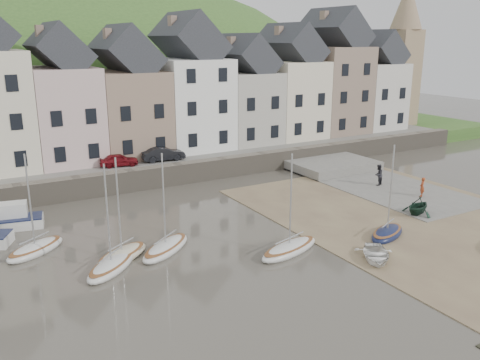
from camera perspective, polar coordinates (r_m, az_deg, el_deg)
ground at (r=31.05m, az=5.60°, el=-7.96°), size 160.00×160.00×0.00m
quay_land at (r=58.66m, az=-12.84°, el=3.85°), size 90.00×30.00×1.50m
quay_street at (r=47.86m, az=-8.72°, el=2.41°), size 70.00×7.00×0.10m
seawall at (r=44.87m, az=-7.04°, el=0.72°), size 70.00×1.20×1.80m
beach at (r=38.11m, az=19.24°, el=-4.18°), size 18.00×26.00×0.06m
slipway at (r=46.06m, az=15.09°, el=-0.40°), size 8.00×18.00×0.12m
hillside at (r=89.17m, az=-20.67°, el=-5.27°), size 134.40×84.00×84.00m
townhouse_terrace at (r=50.77m, az=-8.60°, el=9.79°), size 61.05×8.00×13.93m
church_spire at (r=69.58m, az=18.04°, el=13.86°), size 4.00×4.00×18.00m
sailboat_0 at (r=32.90m, az=-22.13°, el=-7.21°), size 4.24×3.56×6.32m
sailboat_1 at (r=29.26m, az=-14.34°, el=-9.37°), size 4.14×3.98×6.32m
sailboat_2 at (r=30.47m, az=-13.22°, el=-8.25°), size 4.17×3.39×6.32m
sailboat_3 at (r=31.00m, az=-8.39°, el=-7.56°), size 4.53×3.94×6.32m
sailboat_4 at (r=30.69m, az=5.61°, el=-7.71°), size 5.03×2.77×6.32m
sailboat_5 at (r=34.21m, az=16.31°, el=-5.76°), size 3.99×2.84×6.32m
motorboat_2 at (r=37.61m, az=-25.10°, el=-4.18°), size 5.47×2.67×1.70m
rowboat_white at (r=30.48m, az=15.11°, el=-8.14°), size 3.66×3.83×0.65m
rowboat_green at (r=38.79m, az=19.49°, el=-2.76°), size 3.01×2.76×1.34m
person_red at (r=43.10m, az=19.91°, el=-0.74°), size 0.68×0.65×1.57m
person_dark at (r=45.24m, az=15.39°, el=0.57°), size 1.10×1.00×1.84m
car_left at (r=45.41m, az=-13.54°, el=2.22°), size 3.49×1.87×1.13m
car_right at (r=46.68m, az=-8.69°, el=2.95°), size 4.03×1.70×1.30m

